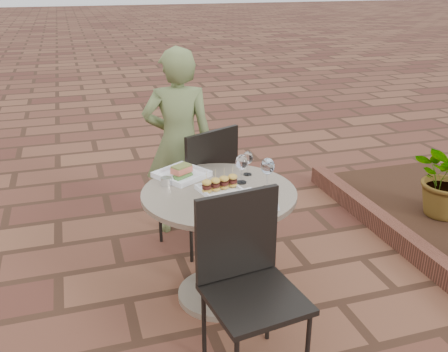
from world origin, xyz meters
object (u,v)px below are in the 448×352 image
object	(u,v)px
cafe_table	(219,229)
chair_far	(203,179)
chair_near	(246,271)
diner	(179,143)
plate_sliders	(220,186)
plate_tuna	(245,202)
plate_salmon	(182,173)

from	to	relation	value
cafe_table	chair_far	world-z (taller)	chair_far
chair_far	chair_near	size ratio (longest dim) A/B	1.00
diner	plate_sliders	distance (m)	0.96
chair_near	chair_far	bearing A→B (deg)	77.64
chair_near	plate_tuna	distance (m)	0.43
cafe_table	diner	bearing A→B (deg)	91.66
chair_near	plate_tuna	xyz separation A→B (m)	(0.12, 0.36, 0.20)
diner	plate_salmon	size ratio (longest dim) A/B	3.84
cafe_table	plate_sliders	xyz separation A→B (m)	(0.00, -0.01, 0.28)
cafe_table	chair_far	distance (m)	0.62
plate_salmon	plate_sliders	bearing A→B (deg)	-60.74
chair_far	plate_sliders	size ratio (longest dim) A/B	3.56
plate_salmon	cafe_table	bearing A→B (deg)	-60.40
chair_near	plate_sliders	xyz separation A→B (m)	(0.04, 0.57, 0.21)
cafe_table	chair_far	bearing A→B (deg)	83.90
chair_far	plate_salmon	bearing A→B (deg)	32.48
chair_far	chair_near	bearing A→B (deg)	61.36
chair_far	chair_near	distance (m)	1.19
diner	plate_tuna	distance (m)	1.17
cafe_table	chair_far	size ratio (longest dim) A/B	0.97
plate_salmon	plate_sliders	size ratio (longest dim) A/B	1.43
chair_far	plate_tuna	xyz separation A→B (m)	(0.02, -0.83, 0.20)
cafe_table	diner	distance (m)	0.98
plate_salmon	plate_tuna	distance (m)	0.55
diner	plate_salmon	xyz separation A→B (m)	(-0.13, -0.68, 0.04)
cafe_table	plate_tuna	world-z (taller)	plate_tuna
chair_near	diner	size ratio (longest dim) A/B	0.65
chair_far	plate_salmon	size ratio (longest dim) A/B	2.50
cafe_table	plate_sliders	bearing A→B (deg)	-73.85
plate_sliders	plate_tuna	size ratio (longest dim) A/B	0.87
cafe_table	plate_sliders	distance (m)	0.28
cafe_table	plate_sliders	world-z (taller)	plate_sliders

